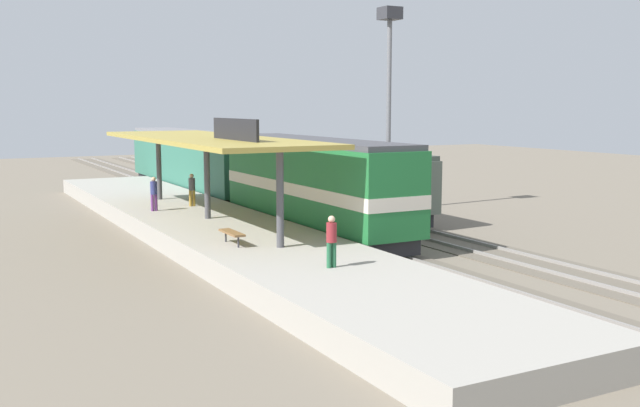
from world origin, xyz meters
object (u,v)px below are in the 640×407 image
passenger_carriage_single (192,162)px  person_walking (192,188)px  platform_bench (232,233)px  light_mast (389,66)px  person_waiting (331,239)px  locomotive (314,185)px  person_boarding (154,192)px  freight_car (354,182)px

passenger_carriage_single → person_walking: size_ratio=11.70×
platform_bench → light_mast: (13.80, 10.27, 7.05)m
person_waiting → locomotive: bearing=65.3°
person_walking → platform_bench: bearing=-100.8°
light_mast → person_boarding: light_mast is taller
locomotive → person_boarding: bearing=138.0°
locomotive → person_waiting: locomotive is taller
platform_bench → freight_car: (10.60, 8.77, 0.63)m
person_walking → light_mast: bearing=-3.8°
platform_bench → person_boarding: 10.29m
light_mast → person_walking: (-11.70, 0.78, -6.54)m
locomotive → person_boarding: (-6.13, 5.52, -0.56)m
person_waiting → person_boarding: bearing=95.6°
locomotive → person_waiting: 11.03m
person_boarding → locomotive: bearing=-42.0°
passenger_carriage_single → light_mast: light_mast is taller
passenger_carriage_single → locomotive: bearing=-90.0°
passenger_carriage_single → person_boarding: size_ratio=11.70×
light_mast → person_waiting: light_mast is taller
freight_car → person_walking: 8.80m
person_walking → person_waiting: bearing=-92.5°
passenger_carriage_single → freight_car: size_ratio=1.67×
locomotive → freight_car: 6.12m
freight_car → person_waiting: (-9.20, -14.03, -0.12)m
locomotive → person_walking: size_ratio=8.44×
passenger_carriage_single → light_mast: 15.93m
platform_bench → locomotive: (6.00, 4.76, 1.07)m
passenger_carriage_single → person_waiting: (-4.60, -28.01, -0.46)m
light_mast → person_boarding: 15.39m
platform_bench → locomotive: 7.73m
person_waiting → person_walking: same height
platform_bench → person_waiting: size_ratio=0.99×
locomotive → passenger_carriage_single: bearing=90.0°
passenger_carriage_single → person_boarding: (-6.13, -12.48, -0.46)m
freight_car → person_waiting: bearing=-123.3°
person_waiting → person_walking: 16.32m
freight_car → person_waiting: freight_car is taller
person_walking → person_boarding: same height
freight_car → passenger_carriage_single: bearing=108.2°
light_mast → platform_bench: bearing=-143.3°
freight_car → platform_bench: bearing=-140.4°
person_boarding → person_walking: bearing=19.1°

